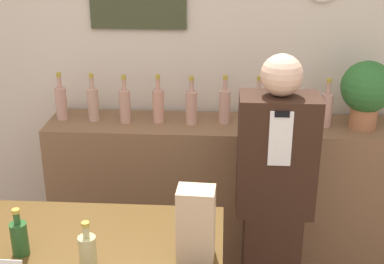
% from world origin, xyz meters
% --- Properties ---
extents(back_wall, '(5.20, 0.09, 2.70)m').
position_xyz_m(back_wall, '(-0.00, 2.00, 1.36)').
color(back_wall, beige).
rests_on(back_wall, ground_plane).
extents(back_shelf, '(2.21, 0.41, 1.00)m').
position_xyz_m(back_shelf, '(0.22, 1.73, 0.50)').
color(back_shelf, brown).
rests_on(back_shelf, ground_plane).
extents(shopkeeper, '(0.40, 0.25, 1.57)m').
position_xyz_m(shopkeeper, '(0.47, 1.18, 0.78)').
color(shopkeeper, '#331E14').
rests_on(shopkeeper, ground_plane).
extents(potted_plant, '(0.30, 0.30, 0.40)m').
position_xyz_m(potted_plant, '(1.02, 1.72, 1.24)').
color(potted_plant, '#B27047').
rests_on(potted_plant, back_shelf).
extents(paper_bag, '(0.15, 0.11, 0.30)m').
position_xyz_m(paper_bag, '(0.10, 0.43, 1.09)').
color(paper_bag, tan).
rests_on(paper_bag, display_counter).
extents(counter_bottle_1, '(0.07, 0.07, 0.20)m').
position_xyz_m(counter_bottle_1, '(-0.59, 0.42, 1.01)').
color(counter_bottle_1, '#255124').
rests_on(counter_bottle_1, display_counter).
extents(counter_bottle_2, '(0.07, 0.07, 0.20)m').
position_xyz_m(counter_bottle_2, '(-0.30, 0.34, 1.01)').
color(counter_bottle_2, tan).
rests_on(counter_bottle_2, display_counter).
extents(shelf_bottle_0, '(0.07, 0.07, 0.30)m').
position_xyz_m(shelf_bottle_0, '(-0.81, 1.75, 1.11)').
color(shelf_bottle_0, tan).
rests_on(shelf_bottle_0, back_shelf).
extents(shelf_bottle_1, '(0.07, 0.07, 0.30)m').
position_xyz_m(shelf_bottle_1, '(-0.60, 1.74, 1.11)').
color(shelf_bottle_1, tan).
rests_on(shelf_bottle_1, back_shelf).
extents(shelf_bottle_2, '(0.07, 0.07, 0.30)m').
position_xyz_m(shelf_bottle_2, '(-0.40, 1.72, 1.11)').
color(shelf_bottle_2, tan).
rests_on(shelf_bottle_2, back_shelf).
extents(shelf_bottle_3, '(0.07, 0.07, 0.30)m').
position_xyz_m(shelf_bottle_3, '(-0.20, 1.74, 1.11)').
color(shelf_bottle_3, tan).
rests_on(shelf_bottle_3, back_shelf).
extents(shelf_bottle_4, '(0.07, 0.07, 0.30)m').
position_xyz_m(shelf_bottle_4, '(-0.00, 1.72, 1.11)').
color(shelf_bottle_4, tan).
rests_on(shelf_bottle_4, back_shelf).
extents(shelf_bottle_5, '(0.07, 0.07, 0.30)m').
position_xyz_m(shelf_bottle_5, '(0.20, 1.75, 1.11)').
color(shelf_bottle_5, tan).
rests_on(shelf_bottle_5, back_shelf).
extents(shelf_bottle_6, '(0.07, 0.07, 0.30)m').
position_xyz_m(shelf_bottle_6, '(0.40, 1.75, 1.11)').
color(shelf_bottle_6, tan).
rests_on(shelf_bottle_6, back_shelf).
extents(shelf_bottle_7, '(0.07, 0.07, 0.30)m').
position_xyz_m(shelf_bottle_7, '(0.60, 1.72, 1.11)').
color(shelf_bottle_7, tan).
rests_on(shelf_bottle_7, back_shelf).
extents(shelf_bottle_8, '(0.07, 0.07, 0.30)m').
position_xyz_m(shelf_bottle_8, '(0.80, 1.72, 1.11)').
color(shelf_bottle_8, tan).
rests_on(shelf_bottle_8, back_shelf).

